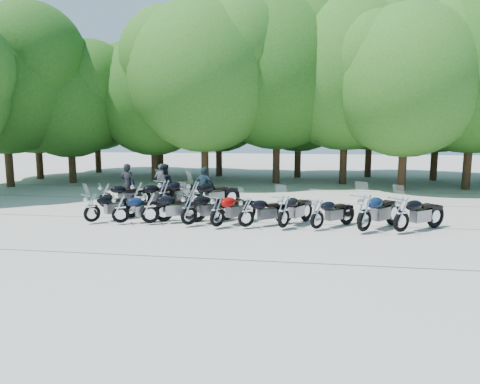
# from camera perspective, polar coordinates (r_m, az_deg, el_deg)

# --- Properties ---
(ground) EXTENTS (90.00, 90.00, 0.00)m
(ground) POSITION_cam_1_polar(r_m,az_deg,el_deg) (14.06, -0.91, -5.32)
(ground) COLOR #A29B92
(ground) RESTS_ON ground
(tree_0) EXTENTS (7.50, 7.50, 9.21)m
(tree_0) POSITION_cam_1_polar(r_m,az_deg,el_deg) (31.89, -25.66, 11.39)
(tree_0) COLOR #3A2614
(tree_0) RESTS_ON ground
(tree_1) EXTENTS (6.97, 6.97, 8.55)m
(tree_1) POSITION_cam_1_polar(r_m,az_deg,el_deg) (28.60, -21.89, 11.26)
(tree_1) COLOR #3A2614
(tree_1) RESTS_ON ground
(tree_2) EXTENTS (7.31, 7.31, 8.97)m
(tree_2) POSITION_cam_1_polar(r_m,az_deg,el_deg) (28.05, -11.54, 12.27)
(tree_2) COLOR #3A2614
(tree_2) RESTS_ON ground
(tree_3) EXTENTS (8.70, 8.70, 10.67)m
(tree_3) POSITION_cam_1_polar(r_m,az_deg,el_deg) (25.57, -4.84, 15.07)
(tree_3) COLOR #3A2614
(tree_3) RESTS_ON ground
(tree_4) EXTENTS (9.13, 9.13, 11.20)m
(tree_4) POSITION_cam_1_polar(r_m,az_deg,el_deg) (26.83, 5.00, 15.43)
(tree_4) COLOR #3A2614
(tree_4) RESTS_ON ground
(tree_5) EXTENTS (9.04, 9.04, 11.10)m
(tree_5) POSITION_cam_1_polar(r_m,az_deg,el_deg) (26.98, 14.00, 15.04)
(tree_5) COLOR #3A2614
(tree_5) RESTS_ON ground
(tree_6) EXTENTS (8.00, 8.00, 9.82)m
(tree_6) POSITION_cam_1_polar(r_m,az_deg,el_deg) (24.99, 21.38, 13.52)
(tree_6) COLOR #3A2614
(tree_6) RESTS_ON ground
(tree_7) EXTENTS (8.79, 8.79, 10.79)m
(tree_7) POSITION_cam_1_polar(r_m,az_deg,el_deg) (26.97, 28.79, 13.89)
(tree_7) COLOR #3A2614
(tree_7) RESTS_ON ground
(tree_9) EXTENTS (7.59, 7.59, 9.32)m
(tree_9) POSITION_cam_1_polar(r_m,az_deg,el_deg) (34.91, -18.73, 11.54)
(tree_9) COLOR #3A2614
(tree_9) RESTS_ON ground
(tree_10) EXTENTS (7.78, 7.78, 9.55)m
(tree_10) POSITION_cam_1_polar(r_m,az_deg,el_deg) (32.30, -10.77, 12.37)
(tree_10) COLOR #3A2614
(tree_10) RESTS_ON ground
(tree_11) EXTENTS (7.56, 7.56, 9.28)m
(tree_11) POSITION_cam_1_polar(r_m,az_deg,el_deg) (30.58, -2.88, 12.43)
(tree_11) COLOR #3A2614
(tree_11) RESTS_ON ground
(tree_12) EXTENTS (7.88, 7.88, 9.67)m
(tree_12) POSITION_cam_1_polar(r_m,az_deg,el_deg) (30.04, 7.87, 12.88)
(tree_12) COLOR #3A2614
(tree_12) RESTS_ON ground
(tree_13) EXTENTS (8.31, 8.31, 10.20)m
(tree_13) POSITION_cam_1_polar(r_m,az_deg,el_deg) (31.38, 17.10, 12.97)
(tree_13) COLOR #3A2614
(tree_13) RESTS_ON ground
(tree_14) EXTENTS (8.02, 8.02, 9.84)m
(tree_14) POSITION_cam_1_polar(r_m,az_deg,el_deg) (30.85, 24.99, 12.26)
(tree_14) COLOR #3A2614
(tree_14) RESTS_ON ground
(tree_17) EXTENTS (8.31, 8.31, 10.20)m
(tree_17) POSITION_cam_1_polar(r_m,az_deg,el_deg) (28.27, -29.09, 12.85)
(tree_17) COLOR #3A2614
(tree_17) RESTS_ON ground
(motorcycle_0) EXTENTS (1.85, 2.10, 1.22)m
(motorcycle_0) POSITION_cam_1_polar(r_m,az_deg,el_deg) (16.01, -19.16, -1.88)
(motorcycle_0) COLOR black
(motorcycle_0) RESTS_ON ground
(motorcycle_1) EXTENTS (2.17, 1.58, 1.20)m
(motorcycle_1) POSITION_cam_1_polar(r_m,az_deg,el_deg) (15.55, -15.66, -2.06)
(motorcycle_1) COLOR #0C1A35
(motorcycle_1) RESTS_ON ground
(motorcycle_2) EXTENTS (2.37, 1.62, 1.29)m
(motorcycle_2) POSITION_cam_1_polar(r_m,az_deg,el_deg) (15.25, -11.91, -1.94)
(motorcycle_2) COLOR black
(motorcycle_2) RESTS_ON ground
(motorcycle_3) EXTENTS (2.05, 2.23, 1.32)m
(motorcycle_3) POSITION_cam_1_polar(r_m,az_deg,el_deg) (14.75, -6.83, -2.12)
(motorcycle_3) COLOR black
(motorcycle_3) RESTS_ON ground
(motorcycle_4) EXTENTS (1.82, 2.28, 1.28)m
(motorcycle_4) POSITION_cam_1_polar(r_m,az_deg,el_deg) (14.39, -3.06, -2.41)
(motorcycle_4) COLOR #A00705
(motorcycle_4) RESTS_ON ground
(motorcycle_5) EXTENTS (2.09, 1.78, 1.20)m
(motorcycle_5) POSITION_cam_1_polar(r_m,az_deg,el_deg) (14.36, 0.81, -2.58)
(motorcycle_5) COLOR black
(motorcycle_5) RESTS_ON ground
(motorcycle_6) EXTENTS (1.67, 2.36, 1.30)m
(motorcycle_6) POSITION_cam_1_polar(r_m,az_deg,el_deg) (14.29, 5.84, -2.48)
(motorcycle_6) COLOR black
(motorcycle_6) RESTS_ON ground
(motorcycle_7) EXTENTS (1.94, 1.94, 1.19)m
(motorcycle_7) POSITION_cam_1_polar(r_m,az_deg,el_deg) (14.33, 10.27, -2.77)
(motorcycle_7) COLOR black
(motorcycle_7) RESTS_ON ground
(motorcycle_8) EXTENTS (2.21, 2.43, 1.43)m
(motorcycle_8) POSITION_cam_1_polar(r_m,az_deg,el_deg) (14.25, 16.26, -2.54)
(motorcycle_8) COLOR #0D1D3A
(motorcycle_8) RESTS_ON ground
(motorcycle_9) EXTENTS (2.31, 2.06, 1.35)m
(motorcycle_9) POSITION_cam_1_polar(r_m,az_deg,el_deg) (14.57, 20.75, -2.68)
(motorcycle_9) COLOR black
(motorcycle_9) RESTS_ON ground
(motorcycle_10) EXTENTS (2.19, 1.70, 1.22)m
(motorcycle_10) POSITION_cam_1_polar(r_m,az_deg,el_deg) (18.83, -17.49, -0.31)
(motorcycle_10) COLOR black
(motorcycle_10) RESTS_ON ground
(motorcycle_11) EXTENTS (2.35, 1.70, 1.30)m
(motorcycle_11) POSITION_cam_1_polar(r_m,az_deg,el_deg) (18.28, -13.44, -0.29)
(motorcycle_11) COLOR black
(motorcycle_11) RESTS_ON ground
(motorcycle_12) EXTENTS (1.90, 2.59, 1.43)m
(motorcycle_12) POSITION_cam_1_polar(r_m,az_deg,el_deg) (17.97, -10.07, -0.12)
(motorcycle_12) COLOR black
(motorcycle_12) RESTS_ON ground
(motorcycle_13) EXTENTS (2.37, 2.18, 1.40)m
(motorcycle_13) POSITION_cam_1_polar(r_m,az_deg,el_deg) (17.54, -6.16, -0.29)
(motorcycle_13) COLOR black
(motorcycle_13) RESTS_ON ground
(rider_0) EXTENTS (0.70, 0.49, 1.84)m
(rider_0) POSITION_cam_1_polar(r_m,az_deg,el_deg) (19.60, -14.73, 1.03)
(rider_0) COLOR black
(rider_0) RESTS_ON ground
(rider_1) EXTENTS (0.95, 0.77, 1.84)m
(rider_1) POSITION_cam_1_polar(r_m,az_deg,el_deg) (19.13, -10.10, 1.01)
(rider_1) COLOR black
(rider_1) RESTS_ON ground
(rider_2) EXTENTS (1.09, 0.65, 1.74)m
(rider_2) POSITION_cam_1_polar(r_m,az_deg,el_deg) (18.30, -4.77, 0.63)
(rider_2) COLOR #223948
(rider_2) RESTS_ON ground
(rider_3) EXTENTS (0.74, 0.59, 1.76)m
(rider_3) POSITION_cam_1_polar(r_m,az_deg,el_deg) (19.92, -10.41, 1.18)
(rider_3) COLOR #223947
(rider_3) RESTS_ON ground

